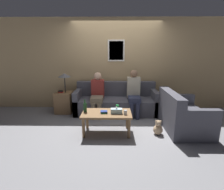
{
  "coord_description": "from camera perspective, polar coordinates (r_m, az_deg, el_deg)",
  "views": [
    {
      "loc": [
        -0.04,
        -4.2,
        1.69
      ],
      "look_at": [
        -0.1,
        -0.16,
        0.67
      ],
      "focal_mm": 28.0,
      "sensor_mm": 36.0,
      "label": 1
    }
  ],
  "objects": [
    {
      "name": "soda_can",
      "position": [
        3.77,
        1.75,
        -4.12
      ],
      "size": [
        0.07,
        0.07,
        0.12
      ],
      "color": "#197A38",
      "rests_on": "coffee_table"
    },
    {
      "name": "person_right",
      "position": [
        4.67,
        7.14,
        1.09
      ],
      "size": [
        0.34,
        0.62,
        1.2
      ],
      "color": "#2D334C",
      "rests_on": "ground_plane"
    },
    {
      "name": "ground_plane",
      "position": [
        4.53,
        1.34,
        -7.73
      ],
      "size": [
        16.0,
        16.0,
        0.0
      ],
      "primitive_type": "plane",
      "color": "gray"
    },
    {
      "name": "wine_bottle",
      "position": [
        3.7,
        -8.78,
        -3.96
      ],
      "size": [
        0.07,
        0.07,
        0.27
      ],
      "color": "#19421E",
      "rests_on": "coffee_table"
    },
    {
      "name": "book_stack",
      "position": [
        3.61,
        -2.65,
        -5.55
      ],
      "size": [
        0.15,
        0.13,
        0.05
      ],
      "color": "#237547",
      "rests_on": "coffee_table"
    },
    {
      "name": "couch_main",
      "position": [
        4.91,
        1.32,
        -2.33
      ],
      "size": [
        2.25,
        0.85,
        0.84
      ],
      "color": "#4C4C56",
      "rests_on": "ground_plane"
    },
    {
      "name": "person_left",
      "position": [
        4.66,
        -4.78,
        0.77
      ],
      "size": [
        0.34,
        0.66,
        1.14
      ],
      "color": "#756651",
      "rests_on": "ground_plane"
    },
    {
      "name": "tissue_box",
      "position": [
        3.59,
        1.54,
        -5.2
      ],
      "size": [
        0.23,
        0.12,
        0.15
      ],
      "color": "silver",
      "rests_on": "coffee_table"
    },
    {
      "name": "couch_side",
      "position": [
        4.17,
        21.9,
        -6.42
      ],
      "size": [
        0.85,
        1.29,
        0.84
      ],
      "rotation": [
        0.0,
        0.0,
        1.57
      ],
      "color": "#4C4C56",
      "rests_on": "ground_plane"
    },
    {
      "name": "side_table_with_lamp",
      "position": [
        5.07,
        -15.36,
        -1.53
      ],
      "size": [
        0.46,
        0.45,
        1.1
      ],
      "color": "olive",
      "rests_on": "ground_plane"
    },
    {
      "name": "drinking_glass",
      "position": [
        3.54,
        4.39,
        -5.65
      ],
      "size": [
        0.07,
        0.07,
        0.09
      ],
      "color": "silver",
      "rests_on": "coffee_table"
    },
    {
      "name": "coffee_table",
      "position": [
        3.67,
        -1.76,
        -6.7
      ],
      "size": [
        1.02,
        0.59,
        0.45
      ],
      "color": "olive",
      "rests_on": "ground_plane"
    },
    {
      "name": "teddy_bear",
      "position": [
        3.81,
        14.8,
        -10.42
      ],
      "size": [
        0.2,
        0.2,
        0.31
      ],
      "color": "tan",
      "rests_on": "ground_plane"
    },
    {
      "name": "wall_back",
      "position": [
        5.18,
        1.35,
        9.88
      ],
      "size": [
        9.0,
        0.08,
        2.6
      ],
      "color": "tan",
      "rests_on": "ground_plane"
    }
  ]
}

